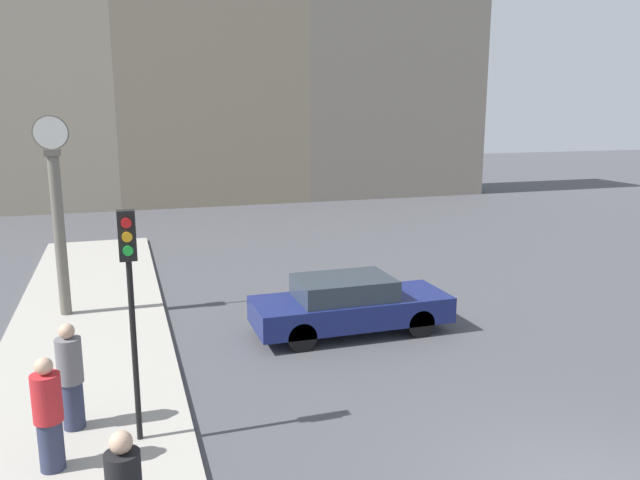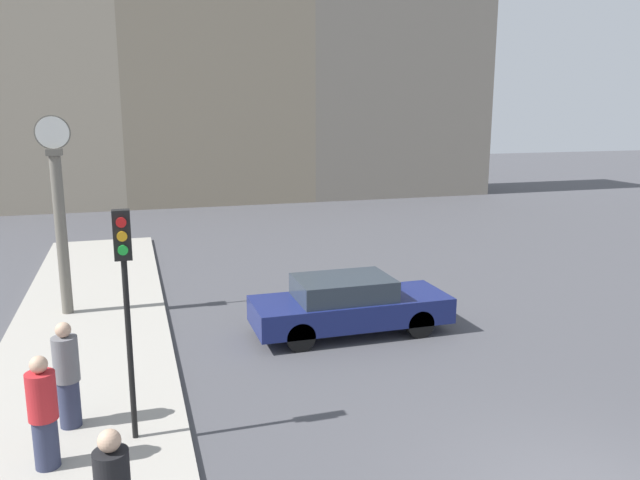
{
  "view_description": "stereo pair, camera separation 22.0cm",
  "coord_description": "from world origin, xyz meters",
  "px_view_note": "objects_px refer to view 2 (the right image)",
  "views": [
    {
      "loc": [
        -5.9,
        -5.98,
        5.28
      ],
      "look_at": [
        -1.31,
        8.25,
        2.13
      ],
      "focal_mm": 35.0,
      "sensor_mm": 36.0,
      "label": 1
    },
    {
      "loc": [
        -5.69,
        -6.05,
        5.28
      ],
      "look_at": [
        -1.31,
        8.25,
        2.13
      ],
      "focal_mm": 35.0,
      "sensor_mm": 36.0,
      "label": 2
    }
  ],
  "objects_px": {
    "sedan_car": "(349,305)",
    "pedestrian_red_top": "(43,413)",
    "street_clock": "(60,216)",
    "pedestrian_grey_jacket": "(67,375)",
    "traffic_light_near": "(125,278)"
  },
  "relations": [
    {
      "from": "pedestrian_red_top",
      "to": "street_clock",
      "type": "bearing_deg",
      "value": 92.5
    },
    {
      "from": "street_clock",
      "to": "pedestrian_red_top",
      "type": "distance_m",
      "value": 7.69
    },
    {
      "from": "traffic_light_near",
      "to": "pedestrian_red_top",
      "type": "distance_m",
      "value": 2.23
    },
    {
      "from": "pedestrian_grey_jacket",
      "to": "street_clock",
      "type": "bearing_deg",
      "value": 95.03
    },
    {
      "from": "sedan_car",
      "to": "pedestrian_grey_jacket",
      "type": "distance_m",
      "value": 6.75
    },
    {
      "from": "traffic_light_near",
      "to": "pedestrian_grey_jacket",
      "type": "relative_size",
      "value": 2.05
    },
    {
      "from": "sedan_car",
      "to": "street_clock",
      "type": "distance_m",
      "value": 7.54
    },
    {
      "from": "street_clock",
      "to": "sedan_car",
      "type": "bearing_deg",
      "value": -26.08
    },
    {
      "from": "street_clock",
      "to": "pedestrian_grey_jacket",
      "type": "height_order",
      "value": "street_clock"
    },
    {
      "from": "sedan_car",
      "to": "pedestrian_red_top",
      "type": "bearing_deg",
      "value": -145.35
    },
    {
      "from": "pedestrian_red_top",
      "to": "sedan_car",
      "type": "bearing_deg",
      "value": 34.65
    },
    {
      "from": "sedan_car",
      "to": "pedestrian_grey_jacket",
      "type": "xyz_separation_m",
      "value": [
        -5.99,
        -3.1,
        0.31
      ]
    },
    {
      "from": "traffic_light_near",
      "to": "street_clock",
      "type": "bearing_deg",
      "value": 102.59
    },
    {
      "from": "sedan_car",
      "to": "street_clock",
      "type": "bearing_deg",
      "value": 153.92
    },
    {
      "from": "traffic_light_near",
      "to": "street_clock",
      "type": "distance_m",
      "value": 7.19
    }
  ]
}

